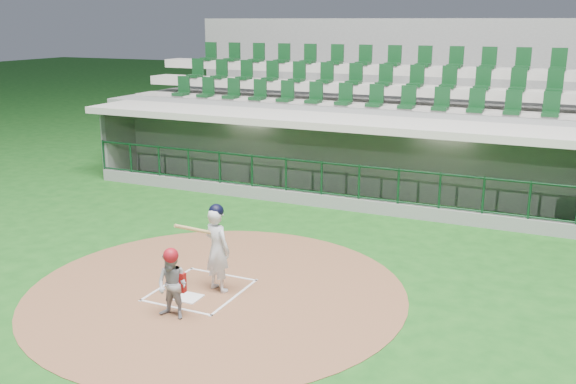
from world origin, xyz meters
name	(u,v)px	position (x,y,z in m)	size (l,w,h in m)	color
ground	(209,285)	(0.00, 0.00, 0.00)	(120.00, 120.00, 0.00)	#154A15
dirt_circle	(217,291)	(0.30, -0.20, 0.01)	(7.20, 7.20, 0.01)	brown
home_plate	(189,298)	(0.00, -0.70, 0.02)	(0.43, 0.43, 0.02)	white
batter_box_chalk	(200,290)	(0.00, -0.30, 0.02)	(1.55, 1.80, 0.01)	silver
dugout_structure	(348,160)	(0.09, 7.83, 0.96)	(16.40, 3.70, 3.00)	gray
seating_deck	(376,129)	(0.00, 10.91, 1.42)	(17.00, 6.72, 5.15)	gray
batter	(217,247)	(0.30, -0.14, 0.87)	(0.88, 0.92, 1.71)	silver
catcher	(172,284)	(0.20, -1.47, 0.64)	(0.59, 0.47, 1.27)	#95969B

